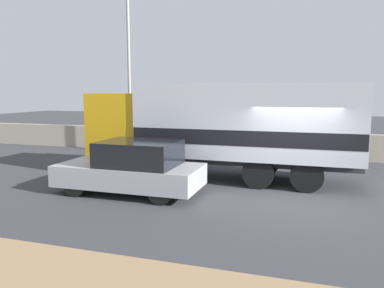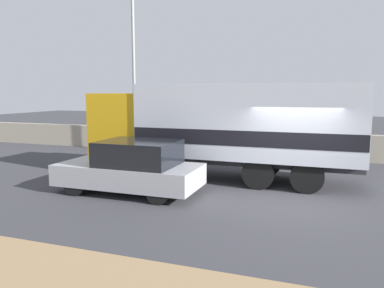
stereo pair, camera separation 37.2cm
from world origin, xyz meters
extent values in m
plane|color=#38383D|center=(0.00, 0.00, 0.00)|extent=(80.00, 80.00, 0.00)
cube|color=#A39984|center=(0.00, 6.86, 0.58)|extent=(60.00, 0.35, 1.15)
cylinder|color=gray|center=(-7.85, 5.83, 3.97)|extent=(0.14, 0.14, 7.95)
cube|color=gold|center=(-6.07, 1.93, 1.66)|extent=(1.87, 2.35, 2.44)
cube|color=black|center=(-6.98, 1.93, 2.15)|extent=(0.06, 2.00, 1.07)
cube|color=#2D2D33|center=(-1.59, 1.93, 0.71)|extent=(7.07, 1.36, 0.25)
cube|color=silver|center=(-1.59, 1.93, 2.01)|extent=(7.07, 2.47, 2.36)
cube|color=black|center=(-1.59, 1.93, 1.55)|extent=(7.04, 2.49, 0.47)
cylinder|color=black|center=(-6.07, 0.92, 0.48)|extent=(0.97, 0.28, 0.97)
cylinder|color=black|center=(-6.07, 2.94, 0.48)|extent=(0.97, 0.28, 0.97)
cylinder|color=black|center=(0.35, 0.92, 0.48)|extent=(0.97, 0.28, 0.97)
cylinder|color=black|center=(0.35, 2.94, 0.48)|extent=(0.97, 0.28, 0.97)
cylinder|color=black|center=(-1.06, 0.92, 0.48)|extent=(0.97, 0.28, 0.97)
cylinder|color=black|center=(-1.06, 2.94, 0.48)|extent=(0.97, 0.28, 0.97)
cube|color=#9E9EA3|center=(-4.56, -0.74, 0.54)|extent=(4.18, 1.84, 0.61)
cube|color=black|center=(-4.23, -0.74, 1.19)|extent=(2.17, 1.69, 0.70)
cylinder|color=black|center=(-5.85, -1.54, 0.32)|extent=(0.64, 0.20, 0.64)
cylinder|color=black|center=(-5.85, 0.06, 0.32)|extent=(0.64, 0.20, 0.64)
cylinder|color=black|center=(-3.26, -1.54, 0.32)|extent=(0.64, 0.20, 0.64)
cylinder|color=black|center=(-3.26, 0.06, 0.32)|extent=(0.64, 0.20, 0.64)
camera|label=1|loc=(0.39, -10.31, 2.92)|focal=35.00mm
camera|label=2|loc=(0.74, -10.19, 2.92)|focal=35.00mm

